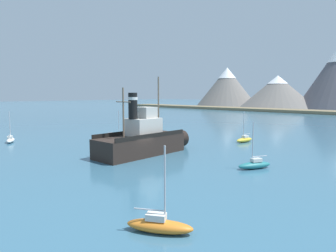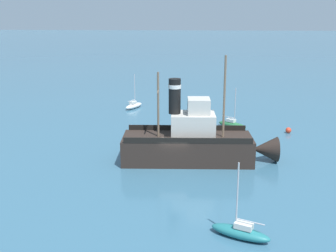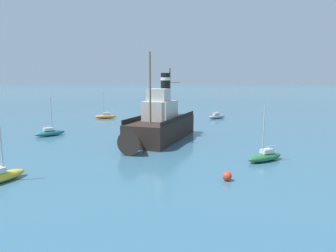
{
  "view_description": "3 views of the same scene",
  "coord_description": "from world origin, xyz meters",
  "px_view_note": "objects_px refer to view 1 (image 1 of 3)",
  "views": [
    {
      "loc": [
        27.25,
        -22.83,
        7.66
      ],
      "look_at": [
        -0.27,
        4.81,
        3.46
      ],
      "focal_mm": 32.0,
      "sensor_mm": 36.0,
      "label": 1
    },
    {
      "loc": [
        35.98,
        2.01,
        13.54
      ],
      "look_at": [
        -1.65,
        -0.68,
        3.33
      ],
      "focal_mm": 45.0,
      "sensor_mm": 36.0,
      "label": 2
    },
    {
      "loc": [
        -16.05,
        32.89,
        7.14
      ],
      "look_at": [
        -2.44,
        1.45,
        1.69
      ],
      "focal_mm": 32.0,
      "sensor_mm": 36.0,
      "label": 3
    }
  ],
  "objects_px": {
    "sailboat_teal": "(255,165)",
    "mooring_buoy": "(153,135)",
    "sailboat_orange": "(159,225)",
    "sailboat_white": "(10,140)",
    "sailboat_yellow": "(244,139)",
    "sailboat_green": "(117,137)",
    "old_tugboat": "(144,140)"
  },
  "relations": [
    {
      "from": "old_tugboat",
      "to": "sailboat_white",
      "type": "bearing_deg",
      "value": -157.74
    },
    {
      "from": "mooring_buoy",
      "to": "sailboat_orange",
      "type": "bearing_deg",
      "value": -41.68
    },
    {
      "from": "sailboat_teal",
      "to": "sailboat_white",
      "type": "bearing_deg",
      "value": -161.39
    },
    {
      "from": "sailboat_orange",
      "to": "mooring_buoy",
      "type": "xyz_separation_m",
      "value": [
        -27.52,
        24.5,
        -0.1
      ]
    },
    {
      "from": "old_tugboat",
      "to": "mooring_buoy",
      "type": "xyz_separation_m",
      "value": [
        -10.28,
        10.85,
        -1.5
      ]
    },
    {
      "from": "sailboat_green",
      "to": "sailboat_yellow",
      "type": "bearing_deg",
      "value": 38.5
    },
    {
      "from": "sailboat_orange",
      "to": "sailboat_teal",
      "type": "xyz_separation_m",
      "value": [
        -3.39,
        16.72,
        0.0
      ]
    },
    {
      "from": "sailboat_orange",
      "to": "sailboat_white",
      "type": "distance_m",
      "value": 39.52
    },
    {
      "from": "old_tugboat",
      "to": "sailboat_orange",
      "type": "height_order",
      "value": "old_tugboat"
    },
    {
      "from": "sailboat_yellow",
      "to": "mooring_buoy",
      "type": "bearing_deg",
      "value": -155.21
    },
    {
      "from": "sailboat_teal",
      "to": "sailboat_green",
      "type": "relative_size",
      "value": 1.0
    },
    {
      "from": "sailboat_teal",
      "to": "mooring_buoy",
      "type": "relative_size",
      "value": 7.4
    },
    {
      "from": "sailboat_white",
      "to": "mooring_buoy",
      "type": "height_order",
      "value": "sailboat_white"
    },
    {
      "from": "sailboat_yellow",
      "to": "sailboat_green",
      "type": "distance_m",
      "value": 20.88
    },
    {
      "from": "sailboat_white",
      "to": "mooring_buoy",
      "type": "bearing_deg",
      "value": 59.44
    },
    {
      "from": "sailboat_white",
      "to": "mooring_buoy",
      "type": "distance_m",
      "value": 23.06
    },
    {
      "from": "sailboat_teal",
      "to": "sailboat_white",
      "type": "relative_size",
      "value": 1.0
    },
    {
      "from": "old_tugboat",
      "to": "sailboat_teal",
      "type": "distance_m",
      "value": 14.25
    },
    {
      "from": "sailboat_orange",
      "to": "sailboat_white",
      "type": "height_order",
      "value": "same"
    },
    {
      "from": "sailboat_green",
      "to": "mooring_buoy",
      "type": "distance_m",
      "value": 6.63
    },
    {
      "from": "sailboat_orange",
      "to": "mooring_buoy",
      "type": "distance_m",
      "value": 36.85
    },
    {
      "from": "mooring_buoy",
      "to": "sailboat_yellow",
      "type": "bearing_deg",
      "value": 24.79
    },
    {
      "from": "sailboat_yellow",
      "to": "sailboat_teal",
      "type": "height_order",
      "value": "same"
    },
    {
      "from": "sailboat_orange",
      "to": "sailboat_yellow",
      "type": "distance_m",
      "value": 33.81
    },
    {
      "from": "sailboat_yellow",
      "to": "sailboat_teal",
      "type": "bearing_deg",
      "value": -56.06
    },
    {
      "from": "old_tugboat",
      "to": "sailboat_orange",
      "type": "relative_size",
      "value": 2.97
    },
    {
      "from": "sailboat_orange",
      "to": "sailboat_green",
      "type": "height_order",
      "value": "same"
    },
    {
      "from": "sailboat_green",
      "to": "mooring_buoy",
      "type": "relative_size",
      "value": 7.4
    },
    {
      "from": "old_tugboat",
      "to": "sailboat_green",
      "type": "xyz_separation_m",
      "value": [
        -12.21,
        4.51,
        -1.4
      ]
    },
    {
      "from": "old_tugboat",
      "to": "sailboat_teal",
      "type": "relative_size",
      "value": 2.97
    },
    {
      "from": "sailboat_yellow",
      "to": "mooring_buoy",
      "type": "relative_size",
      "value": 7.4
    },
    {
      "from": "old_tugboat",
      "to": "mooring_buoy",
      "type": "relative_size",
      "value": 21.97
    }
  ]
}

